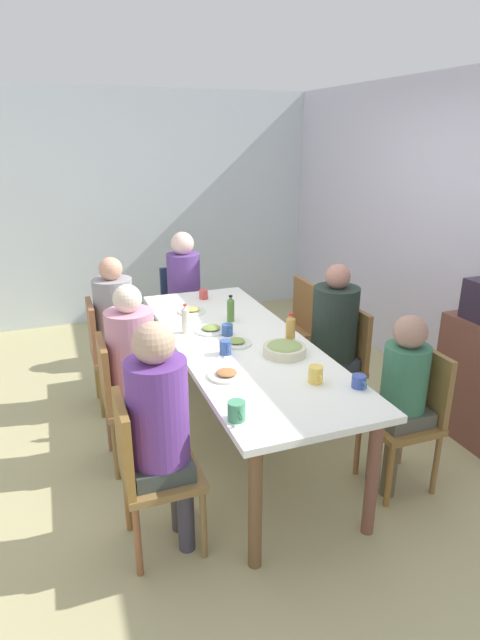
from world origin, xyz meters
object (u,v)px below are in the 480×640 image
Objects in this scene: person_0 at (333,330)px; person_4 at (402,388)px; chair_1 at (122,395)px; bottle_2 at (290,331)px; person_5 at (116,320)px; cup_1 at (226,347)px; cup_4 at (237,411)px; bowl_0 at (285,349)px; dining_table at (240,350)px; chair_5 at (107,348)px; bottle_1 at (185,319)px; person_3 at (184,285)px; cup_0 at (227,330)px; cup_5 at (204,294)px; chair_3 at (183,307)px; chair_0 at (341,359)px; plate_2 at (227,374)px; cup_3 at (316,375)px; plate_0 at (192,311)px; chair_6 at (146,467)px; plate_1 at (237,343)px; chair_2 at (294,323)px; bottle_0 at (231,309)px; person_1 at (134,360)px; chair_4 at (411,411)px; cup_2 at (359,382)px; plate_3 at (211,329)px; person_6 at (160,420)px.

person_4 is (0.83, -0.00, -0.07)m from person_0.
chair_1 is 3.82× the size of bottle_2.
person_5 reaches higher than cup_1.
cup_4 is at bearing -14.95° from cup_1.
bowl_0 is 2.46× the size of cup_1.
chair_5 reaches higher than dining_table.
cup_4 is 0.58× the size of bottle_1.
person_3 reaches higher than dining_table.
chair_5 is at bearing -166.23° from cup_4.
cup_0 is 0.88m from cup_5.
chair_1 and chair_3 have the same top height.
person_3 reaches higher than chair_0.
chair_0 is at bearing 117.12° from bowl_0.
chair_3 is 2.16m from plate_2.
person_5 is at bearing -149.85° from cup_3.
plate_2 is at bearing -5.50° from plate_0.
chair_1 is at bearing -132.08° from plate_2.
plate_1 is (-0.77, 0.78, 0.28)m from chair_6.
bottle_2 is (1.22, 0.24, 0.07)m from cup_5.
chair_1 is 1.77m from person_4.
chair_6 is 7.55× the size of cup_3.
plate_1 is at bearing 0.71° from cup_0.
cup_3 is (0.87, 0.23, 0.01)m from cup_0.
chair_2 is 2.19m from cup_4.
cup_1 is 0.55× the size of bottle_0.
person_5 is (-0.83, 0.00, -0.01)m from person_1.
person_0 is 0.87m from chair_4.
cup_0 reaches higher than cup_2.
person_4 is at bearing 39.17° from cup_0.
cup_3 is at bearing 31.99° from cup_1.
person_4 is 0.38m from cup_2.
plate_1 is 0.49m from plate_2.
plate_2 is (-0.33, 0.55, 0.28)m from chair_6.
chair_0 is 0.91m from plate_1.
chair_6 is at bearing -24.85° from bottle_1.
bowl_0 is at bearing -160.63° from cup_2.
chair_4 and chair_5 have the same top height.
cup_1 is (1.72, -0.17, 0.06)m from person_3.
chair_4 is 4.04× the size of plate_2.
person_1 is 0.65m from plate_3.
plate_0 is 1.07m from bowl_0.
dining_table is 1.10m from person_4.
person_1 is 0.99× the size of person_3.
person_4 is at bearing 61.88° from chair_1.
person_5 is at bearing 179.98° from person_1.
person_6 is at bearing -20.85° from plate_0.
chair_1 is at bearing -44.05° from plate_0.
chair_0 is 1.78m from person_6.
person_5 is 10.44× the size of cup_3.
bowl_0 is 1.29× the size of bottle_1.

